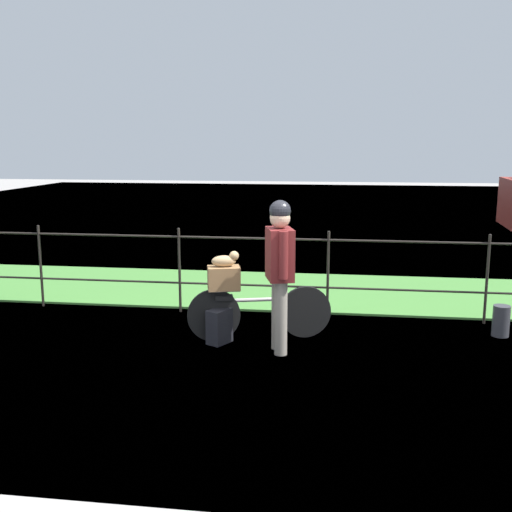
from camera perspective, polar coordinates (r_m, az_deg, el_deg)
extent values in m
plane|color=#9E9993|center=(6.25, -3.00, -10.67)|extent=(60.00, 60.00, 0.00)
cube|color=#478438|center=(9.39, 0.83, -3.22)|extent=(27.00, 2.40, 0.03)
plane|color=#60849E|center=(18.49, 4.39, 3.64)|extent=(30.00, 30.00, 0.00)
cylinder|color=#28231E|center=(8.90, -19.82, -0.93)|extent=(0.04, 0.04, 1.16)
cylinder|color=#28231E|center=(8.17, -7.29, -1.37)|extent=(0.04, 0.04, 1.16)
cylinder|color=#28231E|center=(7.90, 6.87, -1.79)|extent=(0.04, 0.04, 1.16)
cylinder|color=#28231E|center=(8.12, 21.14, -2.10)|extent=(0.04, 0.04, 1.16)
cylinder|color=#28231E|center=(8.01, -0.34, -2.80)|extent=(18.00, 0.03, 0.03)
cylinder|color=#28231E|center=(7.89, -0.34, 1.69)|extent=(18.00, 0.03, 0.03)
cylinder|color=black|center=(7.14, 4.71, -5.33)|extent=(0.61, 0.21, 0.62)
cylinder|color=black|center=(6.99, -4.03, -5.66)|extent=(0.61, 0.21, 0.62)
cylinder|color=#BCB7B2|center=(7.00, 0.39, -4.17)|extent=(0.83, 0.27, 0.04)
cube|color=black|center=(6.94, -3.07, -3.98)|extent=(0.22, 0.14, 0.06)
cube|color=slate|center=(6.92, -3.07, -3.24)|extent=(0.39, 0.25, 0.02)
cube|color=olive|center=(6.89, -3.09, -2.10)|extent=(0.42, 0.33, 0.27)
ellipsoid|color=tan|center=(6.85, -3.10, -0.49)|extent=(0.31, 0.21, 0.13)
sphere|color=tan|center=(6.85, -2.11, 0.02)|extent=(0.11, 0.11, 0.11)
cylinder|color=gray|center=(6.71, 2.08, -5.46)|extent=(0.14, 0.14, 0.82)
cylinder|color=gray|center=(6.52, 2.38, -5.94)|extent=(0.14, 0.14, 0.82)
cube|color=maroon|center=(6.45, 2.28, 0.19)|extent=(0.36, 0.46, 0.56)
cylinder|color=maroon|center=(6.66, 1.95, 0.77)|extent=(0.10, 0.10, 0.50)
cylinder|color=maroon|center=(6.23, 2.63, 0.07)|extent=(0.10, 0.10, 0.50)
sphere|color=tan|center=(6.39, 2.30, 3.63)|extent=(0.22, 0.22, 0.22)
sphere|color=black|center=(6.38, 2.31, 4.31)|extent=(0.23, 0.23, 0.23)
cube|color=black|center=(6.95, -3.51, -6.69)|extent=(0.29, 0.33, 0.40)
cylinder|color=#38383D|center=(7.76, 22.30, -5.74)|extent=(0.20, 0.20, 0.38)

